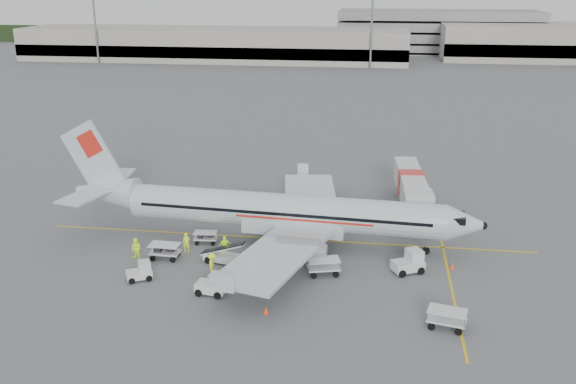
{
  "coord_description": "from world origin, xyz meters",
  "views": [
    {
      "loc": [
        7.96,
        -53.07,
        22.35
      ],
      "look_at": [
        0.0,
        2.0,
        3.8
      ],
      "focal_mm": 40.0,
      "sensor_mm": 36.0,
      "label": 1
    }
  ],
  "objects_px": {
    "aircraft": "(284,189)",
    "tug_fore": "(408,262)",
    "jet_bridge": "(410,192)",
    "tug_mid": "(211,283)",
    "belt_loader": "(225,249)",
    "tug_aft": "(139,271)"
  },
  "relations": [
    {
      "from": "tug_mid",
      "to": "tug_aft",
      "type": "xyz_separation_m",
      "value": [
        -6.16,
        1.51,
        -0.11
      ]
    },
    {
      "from": "tug_fore",
      "to": "tug_mid",
      "type": "distance_m",
      "value": 15.73
    },
    {
      "from": "tug_mid",
      "to": "tug_aft",
      "type": "distance_m",
      "value": 6.34
    },
    {
      "from": "jet_bridge",
      "to": "tug_mid",
      "type": "relative_size",
      "value": 7.11
    },
    {
      "from": "tug_mid",
      "to": "belt_loader",
      "type": "bearing_deg",
      "value": 100.48
    },
    {
      "from": "tug_aft",
      "to": "belt_loader",
      "type": "bearing_deg",
      "value": 6.29
    },
    {
      "from": "aircraft",
      "to": "tug_fore",
      "type": "xyz_separation_m",
      "value": [
        10.67,
        -4.68,
        -4.11
      ]
    },
    {
      "from": "jet_bridge",
      "to": "tug_mid",
      "type": "bearing_deg",
      "value": -130.92
    },
    {
      "from": "aircraft",
      "to": "belt_loader",
      "type": "distance_m",
      "value": 7.52
    },
    {
      "from": "tug_fore",
      "to": "belt_loader",
      "type": "bearing_deg",
      "value": 154.37
    },
    {
      "from": "aircraft",
      "to": "tug_fore",
      "type": "bearing_deg",
      "value": -19.89
    },
    {
      "from": "aircraft",
      "to": "belt_loader",
      "type": "relative_size",
      "value": 7.96
    },
    {
      "from": "tug_mid",
      "to": "tug_aft",
      "type": "bearing_deg",
      "value": 174.1
    },
    {
      "from": "belt_loader",
      "to": "tug_fore",
      "type": "xyz_separation_m",
      "value": [
        14.86,
        0.27,
        -0.31
      ]
    },
    {
      "from": "aircraft",
      "to": "tug_mid",
      "type": "xyz_separation_m",
      "value": [
        -3.93,
        -10.54,
        -4.2
      ]
    },
    {
      "from": "aircraft",
      "to": "jet_bridge",
      "type": "relative_size",
      "value": 2.32
    },
    {
      "from": "jet_bridge",
      "to": "tug_fore",
      "type": "height_order",
      "value": "jet_bridge"
    },
    {
      "from": "tug_fore",
      "to": "tug_aft",
      "type": "relative_size",
      "value": 1.26
    },
    {
      "from": "jet_bridge",
      "to": "tug_aft",
      "type": "height_order",
      "value": "jet_bridge"
    },
    {
      "from": "jet_bridge",
      "to": "tug_fore",
      "type": "xyz_separation_m",
      "value": [
        -0.6,
        -14.43,
        -1.13
      ]
    },
    {
      "from": "belt_loader",
      "to": "tug_aft",
      "type": "relative_size",
      "value": 2.38
    },
    {
      "from": "aircraft",
      "to": "tug_mid",
      "type": "height_order",
      "value": "aircraft"
    }
  ]
}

